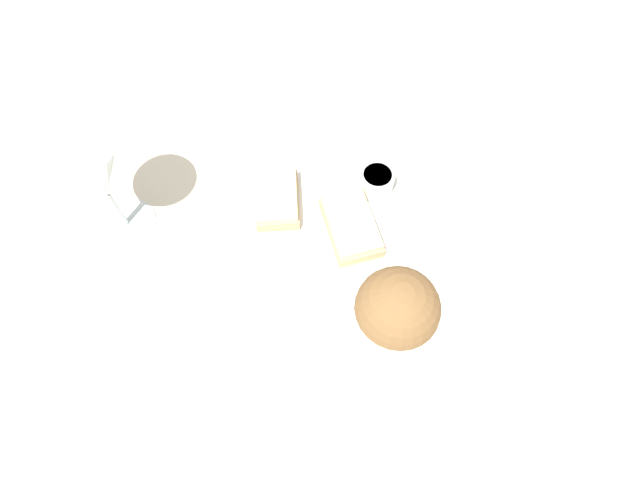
{
  "coord_description": "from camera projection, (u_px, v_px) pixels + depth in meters",
  "views": [
    {
      "loc": [
        -0.28,
        -0.08,
        0.59
      ],
      "look_at": [
        0.0,
        0.0,
        0.03
      ],
      "focal_mm": 28.0,
      "sensor_mm": 36.0,
      "label": 1
    }
  ],
  "objects": [
    {
      "name": "sauce_ramekin",
      "position": [
        377.0,
        181.0,
        0.67
      ],
      "size": [
        0.05,
        0.05,
        0.03
      ],
      "color": "white",
      "rests_on": "dinner_plate"
    },
    {
      "name": "ground_plane",
      "position": [
        320.0,
        252.0,
        0.66
      ],
      "size": [
        4.0,
        4.0,
        0.0
      ],
      "primitive_type": "plane",
      "color": "beige"
    },
    {
      "name": "cheese_toast_near",
      "position": [
        351.0,
        226.0,
        0.64
      ],
      "size": [
        0.11,
        0.1,
        0.03
      ],
      "color": "tan",
      "rests_on": "dinner_plate"
    },
    {
      "name": "cheese_toast_far",
      "position": [
        277.0,
        199.0,
        0.66
      ],
      "size": [
        0.1,
        0.08,
        0.03
      ],
      "color": "tan",
      "rests_on": "dinner_plate"
    },
    {
      "name": "dinner_plate",
      "position": [
        320.0,
        250.0,
        0.65
      ],
      "size": [
        0.35,
        0.35,
        0.01
      ],
      "color": "white",
      "rests_on": "ground_plane"
    },
    {
      "name": "wine_glass",
      "position": [
        94.0,
        176.0,
        0.58
      ],
      "size": [
        0.09,
        0.09,
        0.17
      ],
      "color": "silver",
      "rests_on": "ground_plane"
    },
    {
      "name": "salad_bowl",
      "position": [
        396.0,
        313.0,
        0.56
      ],
      "size": [
        0.11,
        0.11,
        0.1
      ],
      "color": "white",
      "rests_on": "dinner_plate"
    }
  ]
}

